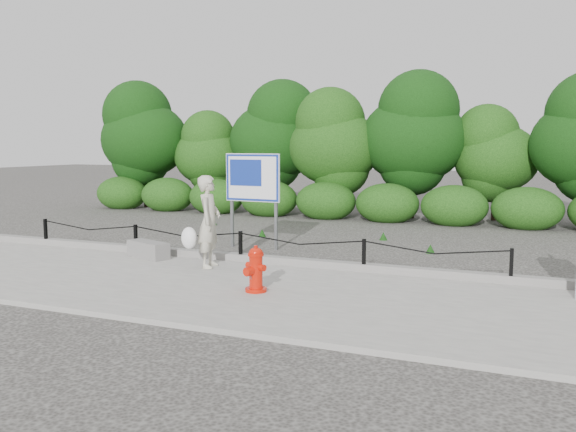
% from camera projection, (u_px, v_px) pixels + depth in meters
% --- Properties ---
extents(ground, '(90.00, 90.00, 0.00)m').
position_uv_depth(ground, '(241.00, 265.00, 11.98)').
color(ground, '#2D2B28').
rests_on(ground, ground).
extents(sidewalk, '(14.00, 4.00, 0.08)m').
position_uv_depth(sidewalk, '(185.00, 285.00, 10.15)').
color(sidewalk, gray).
rests_on(sidewalk, ground).
extents(curb, '(14.00, 0.22, 0.14)m').
position_uv_depth(curb, '(242.00, 257.00, 12.01)').
color(curb, slate).
rests_on(curb, sidewalk).
extents(chain_barrier, '(10.06, 0.06, 0.60)m').
position_uv_depth(chain_barrier, '(240.00, 242.00, 11.93)').
color(chain_barrier, black).
rests_on(chain_barrier, sidewalk).
extents(treeline, '(20.50, 3.71, 4.59)m').
position_uv_depth(treeline, '(364.00, 139.00, 19.87)').
color(treeline, black).
rests_on(treeline, ground).
extents(fire_hydrant, '(0.44, 0.44, 0.73)m').
position_uv_depth(fire_hydrant, '(256.00, 270.00, 9.49)').
color(fire_hydrant, red).
rests_on(fire_hydrant, sidewalk).
extents(pedestrian, '(0.78, 0.71, 1.72)m').
position_uv_depth(pedestrian, '(208.00, 223.00, 11.33)').
color(pedestrian, '#B9B49E').
rests_on(pedestrian, sidewalk).
extents(concrete_block, '(1.08, 0.69, 0.33)m').
position_uv_depth(concrete_block, '(148.00, 249.00, 12.36)').
color(concrete_block, slate).
rests_on(concrete_block, sidewalk).
extents(advertising_sign, '(1.35, 0.15, 2.16)m').
position_uv_depth(advertising_sign, '(253.00, 182.00, 13.73)').
color(advertising_sign, slate).
rests_on(advertising_sign, ground).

